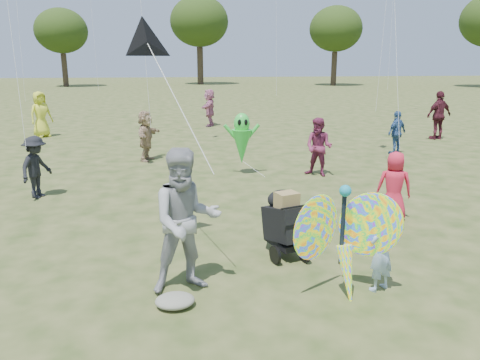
# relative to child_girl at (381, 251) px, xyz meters

# --- Properties ---
(ground) EXTENTS (160.00, 160.00, 0.00)m
(ground) POSITION_rel_child_girl_xyz_m (-1.48, 0.70, -0.58)
(ground) COLOR #51592B
(ground) RESTS_ON ground
(child_girl) EXTENTS (0.51, 0.44, 1.17)m
(child_girl) POSITION_rel_child_girl_xyz_m (0.00, 0.00, 0.00)
(child_girl) COLOR #A0BEE3
(child_girl) RESTS_ON ground
(adult_man) EXTENTS (1.12, 0.94, 2.04)m
(adult_man) POSITION_rel_child_girl_xyz_m (-2.68, 0.39, 0.43)
(adult_man) COLOR #97989C
(adult_man) RESTS_ON ground
(grey_bag) EXTENTS (0.52, 0.43, 0.17)m
(grey_bag) POSITION_rel_child_girl_xyz_m (-2.86, -0.09, -0.50)
(grey_bag) COLOR gray
(grey_bag) RESTS_ON ground
(crowd_a) EXTENTS (0.79, 0.63, 1.41)m
(crowd_a) POSITION_rel_child_girl_xyz_m (1.52, 2.81, 0.12)
(crowd_a) COLOR red
(crowd_a) RESTS_ON ground
(crowd_b) EXTENTS (0.86, 1.08, 1.46)m
(crowd_b) POSITION_rel_child_girl_xyz_m (-6.04, 5.44, 0.15)
(crowd_b) COLOR black
(crowd_b) RESTS_ON ground
(crowd_c) EXTENTS (0.94, 0.73, 1.48)m
(crowd_c) POSITION_rel_child_girl_xyz_m (4.66, 9.21, 0.16)
(crowd_c) COLOR #32558B
(crowd_c) RESTS_ON ground
(crowd_d) EXTENTS (0.89, 1.56, 1.60)m
(crowd_d) POSITION_rel_child_girl_xyz_m (-3.73, 9.30, 0.22)
(crowd_d) COLOR tan
(crowd_d) RESTS_ON ground
(crowd_e) EXTENTS (1.00, 0.98, 1.62)m
(crowd_e) POSITION_rel_child_girl_xyz_m (1.12, 6.59, 0.23)
(crowd_e) COLOR #772748
(crowd_e) RESTS_ON ground
(crowd_g) EXTENTS (1.08, 1.06, 1.89)m
(crowd_g) POSITION_rel_child_girl_xyz_m (-8.33, 14.67, 0.36)
(crowd_g) COLOR yellow
(crowd_g) RESTS_ON ground
(crowd_h) EXTENTS (1.22, 0.73, 1.94)m
(crowd_h) POSITION_rel_child_girl_xyz_m (7.73, 11.89, 0.39)
(crowd_h) COLOR #4B1925
(crowd_h) RESTS_ON ground
(crowd_j) EXTENTS (0.89, 1.72, 1.78)m
(crowd_j) POSITION_rel_child_girl_xyz_m (-1.14, 17.03, 0.30)
(crowd_j) COLOR #BD6C8F
(crowd_j) RESTS_ON ground
(jogging_stroller) EXTENTS (0.71, 1.13, 1.09)m
(jogging_stroller) POSITION_rel_child_girl_xyz_m (-1.04, 1.44, 0.03)
(jogging_stroller) COLOR black
(jogging_stroller) RESTS_ON ground
(butterfly_kite) EXTENTS (1.74, 0.75, 1.77)m
(butterfly_kite) POSITION_rel_child_girl_xyz_m (-0.57, -0.08, 0.21)
(butterfly_kite) COLOR #F22643
(butterfly_kite) RESTS_ON ground
(delta_kite_rig) EXTENTS (1.34, 1.66, 2.19)m
(delta_kite_rig) POSITION_rel_child_girl_xyz_m (-3.16, 1.82, 2.82)
(delta_kite_rig) COLOR black
(delta_kite_rig) RESTS_ON ground
(alien_kite) EXTENTS (1.12, 0.69, 1.74)m
(alien_kite) POSITION_rel_child_girl_xyz_m (-0.97, 7.02, 0.39)
(alien_kite) COLOR green
(alien_kite) RESTS_ON ground
(tree_line) EXTENTS (91.78, 33.60, 10.79)m
(tree_line) POSITION_rel_child_girl_xyz_m (2.18, 45.69, 6.28)
(tree_line) COLOR #3A2D21
(tree_line) RESTS_ON ground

